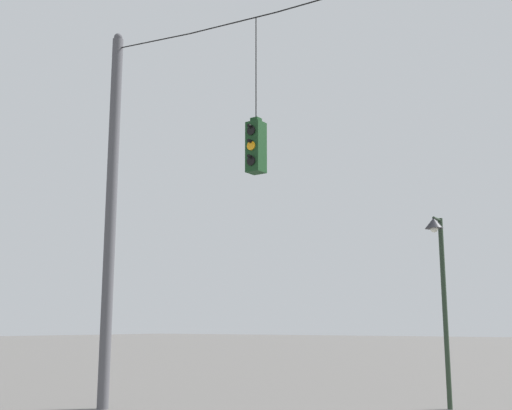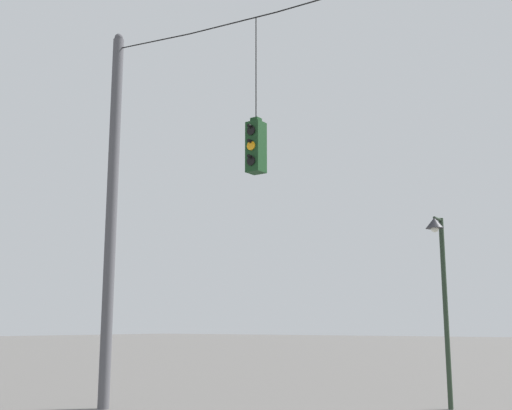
# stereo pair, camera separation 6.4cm
# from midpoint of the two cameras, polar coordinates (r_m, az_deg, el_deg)

# --- Properties ---
(utility_pole_left) EXTENTS (0.28, 0.28, 9.55)m
(utility_pole_left) POSITION_cam_midpoint_polar(r_m,az_deg,el_deg) (16.50, -12.89, -0.58)
(utility_pole_left) COLOR #4C4C51
(utility_pole_left) RESTS_ON ground_plane
(traffic_light_over_intersection) EXTENTS (0.34, 0.58, 3.57)m
(traffic_light_over_intersection) POSITION_cam_midpoint_polar(r_m,az_deg,el_deg) (13.85, -0.13, 5.27)
(traffic_light_over_intersection) COLOR #143819
(street_lamp) EXTENTS (0.43, 0.75, 4.58)m
(street_lamp) POSITION_cam_midpoint_polar(r_m,az_deg,el_deg) (16.28, 15.91, -5.58)
(street_lamp) COLOR #233323
(street_lamp) RESTS_ON ground_plane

